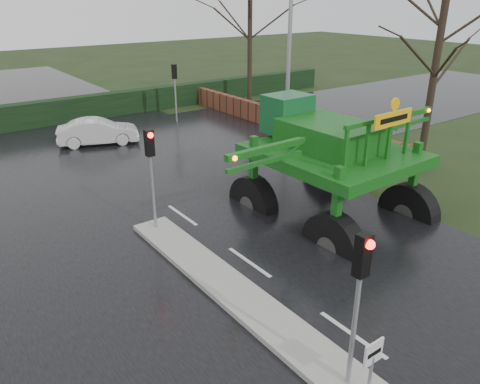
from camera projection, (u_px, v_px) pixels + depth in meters
ground at (352, 335)px, 11.00m from camera, size 140.00×140.00×0.00m
road_main at (157, 198)px, 18.42m from camera, size 14.00×80.00×0.02m
road_cross at (100, 158)px, 22.87m from camera, size 80.00×12.00×0.02m
median_island at (233, 291)px, 12.48m from camera, size 1.20×10.00×0.16m
hedge_row at (50, 112)px, 28.51m from camera, size 44.00×0.90×1.50m
brick_wall at (267, 116)px, 28.36m from camera, size 0.40×20.00×1.20m
keep_left_sign at (372, 361)px, 8.77m from camera, size 0.50×0.07×1.35m
traffic_signal_near at (360, 280)px, 8.53m from camera, size 0.26×0.33×3.52m
traffic_signal_mid at (151, 159)px, 14.84m from camera, size 0.26×0.33×3.52m
traffic_signal_far at (175, 80)px, 28.38m from camera, size 0.26×0.33×3.52m
street_light_right at (285, 27)px, 22.04m from camera, size 3.85×0.30×10.00m
tree_right_near at (438, 51)px, 19.70m from camera, size 5.60×5.60×9.64m
tree_right_far at (250, 9)px, 31.14m from camera, size 7.00×7.00×12.05m
crop_sprayer at (333, 165)px, 14.03m from camera, size 10.11×6.39×5.65m
white_sedan at (100, 144)px, 25.00m from camera, size 4.39×2.78×1.37m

